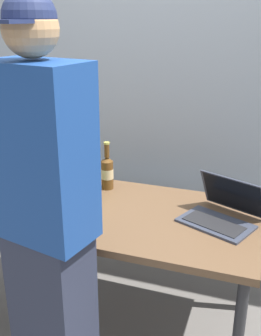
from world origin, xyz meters
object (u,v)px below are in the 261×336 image
object	(u,v)px
person_figure	(46,224)
beer_bottle_dark	(107,172)
beer_bottle_brown	(95,180)
beer_bottle_green	(83,179)
laptop	(223,211)

from	to	relation	value
person_figure	beer_bottle_dark	bearing A→B (deg)	94.73
beer_bottle_brown	beer_bottle_dark	bearing A→B (deg)	87.00
beer_bottle_brown	beer_bottle_green	bearing A→B (deg)	165.05
beer_bottle_green	beer_bottle_dark	size ratio (longest dim) A/B	0.96
laptop	beer_bottle_dark	size ratio (longest dim) A/B	1.53
person_figure	laptop	bearing A→B (deg)	44.26
beer_bottle_brown	beer_bottle_dark	world-z (taller)	beer_bottle_brown
beer_bottle_dark	person_figure	bearing A→B (deg)	-85.27
laptop	beer_bottle_green	size ratio (longest dim) A/B	1.60
laptop	beer_bottle_dark	xyz separation A→B (m)	(-0.70, 0.19, 0.06)
beer_bottle_brown	beer_bottle_green	distance (m)	0.09
beer_bottle_brown	beer_bottle_dark	xyz separation A→B (m)	(0.01, 0.16, -0.01)
beer_bottle_brown	beer_bottle_dark	distance (m)	0.16
beer_bottle_green	person_figure	bearing A→B (deg)	-76.55
beer_bottle_brown	person_figure	xyz separation A→B (m)	(0.08, -0.65, 0.07)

